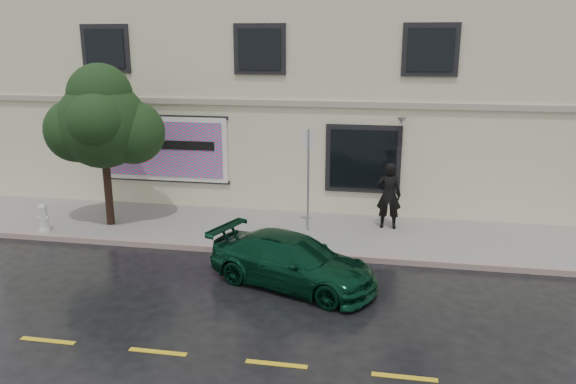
% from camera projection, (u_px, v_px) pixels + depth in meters
% --- Properties ---
extents(ground, '(90.00, 90.00, 0.00)m').
position_uv_depth(ground, '(216.00, 275.00, 13.51)').
color(ground, black).
rests_on(ground, ground).
extents(sidewalk, '(20.00, 3.50, 0.15)m').
position_uv_depth(sidewalk, '(249.00, 229.00, 16.57)').
color(sidewalk, gray).
rests_on(sidewalk, ground).
extents(curb, '(20.00, 0.18, 0.16)m').
position_uv_depth(curb, '(233.00, 250.00, 14.91)').
color(curb, gray).
rests_on(curb, ground).
extents(road_marking, '(19.00, 0.12, 0.01)m').
position_uv_depth(road_marking, '(158.00, 352.00, 10.19)').
color(road_marking, gold).
rests_on(road_marking, ground).
extents(building, '(20.00, 8.12, 7.00)m').
position_uv_depth(building, '(285.00, 94.00, 21.12)').
color(building, beige).
rests_on(building, ground).
extents(billboard, '(4.30, 0.16, 2.20)m').
position_uv_depth(billboard, '(165.00, 149.00, 18.19)').
color(billboard, white).
rests_on(billboard, ground).
extents(car, '(4.36, 3.06, 1.16)m').
position_uv_depth(car, '(293.00, 261.00, 12.83)').
color(car, '#08331F').
rests_on(car, ground).
extents(pedestrian, '(0.72, 0.48, 1.96)m').
position_uv_depth(pedestrian, '(389.00, 196.00, 16.19)').
color(pedestrian, black).
rests_on(pedestrian, sidewalk).
extents(umbrella, '(1.15, 1.15, 0.68)m').
position_uv_depth(umbrella, '(391.00, 151.00, 15.84)').
color(umbrella, black).
rests_on(umbrella, pedestrian).
extents(street_tree, '(2.54, 2.54, 4.27)m').
position_uv_depth(street_tree, '(102.00, 124.00, 16.00)').
color(street_tree, '#301F15').
rests_on(street_tree, sidewalk).
extents(fire_hydrant, '(0.34, 0.31, 0.82)m').
position_uv_depth(fire_hydrant, '(44.00, 218.00, 16.06)').
color(fire_hydrant, silver).
rests_on(fire_hydrant, sidewalk).
extents(sign_pole, '(0.36, 0.07, 2.96)m').
position_uv_depth(sign_pole, '(308.00, 172.00, 15.74)').
color(sign_pole, '#999CA1').
rests_on(sign_pole, sidewalk).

